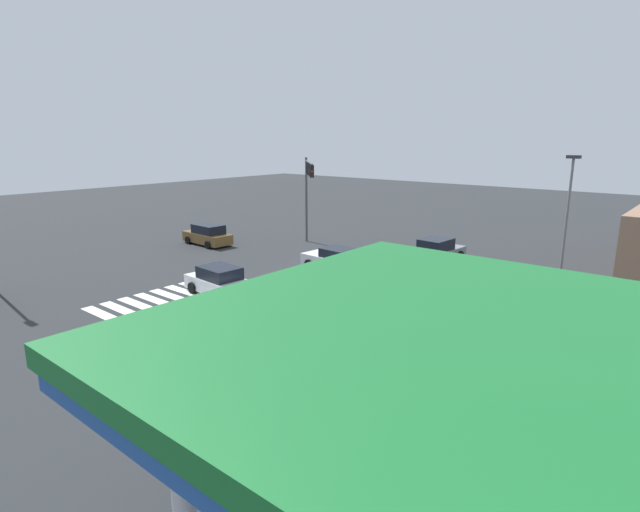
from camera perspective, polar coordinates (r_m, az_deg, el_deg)
The scene contains 12 objects.
ground_plane at distance 29.47m, azimuth -0.00°, elevation -2.99°, with size 130.26×130.26×0.00m, color #2B2D30.
crosswalk_markings at distance 24.37m, azimuth -11.66°, elevation -6.83°, with size 12.35×7.25×0.01m.
traffic_signal_mast at distance 38.01m, azimuth -1.35°, elevation 8.61°, with size 4.55×4.55×6.79m.
car_0 at distance 27.44m, azimuth -11.29°, elevation -2.94°, with size 4.59×2.31×1.56m.
car_1 at distance 20.04m, azimuth -5.93°, elevation -8.85°, with size 1.99×4.69×1.63m.
car_2 at distance 31.84m, azimuth 1.75°, elevation -0.46°, with size 4.46×2.37×1.51m.
car_3 at distance 40.58m, azimuth -12.72°, elevation 2.35°, with size 4.45×2.19×1.63m.
car_4 at distance 25.93m, azimuth 7.98°, elevation -3.75°, with size 2.26×4.69×1.62m.
car_5 at distance 34.84m, azimuth 13.18°, elevation 0.50°, with size 2.39×4.84×1.66m.
gas_station_canopy at distance 7.97m, azimuth 16.65°, elevation -11.53°, with size 8.92×8.92×5.58m.
pedestrian at distance 17.69m, azimuth 4.45°, elevation -11.31°, with size 0.41×0.41×1.67m.
street_light_pole_a at distance 34.70m, azimuth 26.54°, elevation 5.53°, with size 0.80×0.36×7.27m.
Camera 1 is at (18.07, -21.74, 8.31)m, focal length 28.00 mm.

